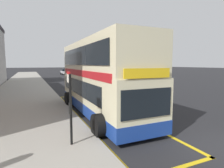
{
  "coord_description": "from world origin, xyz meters",
  "views": [
    {
      "loc": [
        -6.39,
        -3.82,
        3.06
      ],
      "look_at": [
        -1.77,
        6.41,
        1.82
      ],
      "focal_mm": 29.46,
      "sensor_mm": 36.0,
      "label": 1
    }
  ],
  "objects": [
    {
      "name": "double_decker_bus",
      "position": [
        -2.46,
        6.78,
        2.06
      ],
      "size": [
        3.23,
        10.12,
        4.4
      ],
      "color": "beige",
      "rests_on": "ground"
    },
    {
      "name": "parked_car_silver_distant",
      "position": [
        2.84,
        37.6,
        0.8
      ],
      "size": [
        2.09,
        4.2,
        1.62
      ],
      "rotation": [
        0.0,
        0.0,
        0.03
      ],
      "color": "#B2B5BA",
      "rests_on": "ground"
    },
    {
      "name": "parked_car_white_ahead",
      "position": [
        2.86,
        49.6,
        0.8
      ],
      "size": [
        2.09,
        4.2,
        1.62
      ],
      "rotation": [
        0.0,
        0.0,
        3.18
      ],
      "color": "silver",
      "rests_on": "ground"
    },
    {
      "name": "ground_plane",
      "position": [
        0.0,
        32.0,
        0.0
      ],
      "size": [
        260.0,
        260.0,
        0.0
      ],
      "primitive_type": "plane",
      "color": "black"
    },
    {
      "name": "bus_bay_markings",
      "position": [
        -2.49,
        6.69,
        0.01
      ],
      "size": [
        3.02,
        13.48,
        0.01
      ],
      "color": "gold",
      "rests_on": "ground"
    },
    {
      "name": "bus_stop_sign",
      "position": [
        -5.1,
        2.7,
        1.7
      ],
      "size": [
        0.09,
        0.51,
        2.64
      ],
      "color": "black",
      "rests_on": "pavement_near"
    },
    {
      "name": "pavement_near",
      "position": [
        -7.0,
        32.0,
        0.07
      ],
      "size": [
        6.0,
        76.0,
        0.14
      ],
      "primitive_type": "cube",
      "color": "gray",
      "rests_on": "ground"
    }
  ]
}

